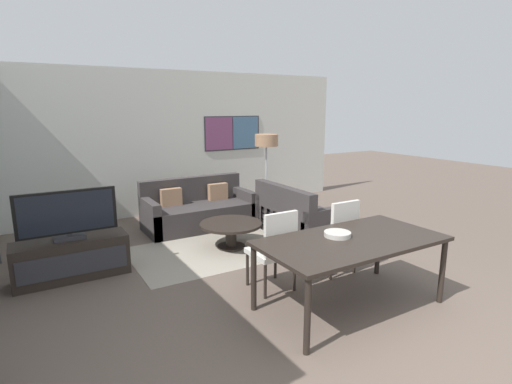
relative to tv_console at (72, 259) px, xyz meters
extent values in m
plane|color=brown|center=(2.38, -3.32, -0.25)|extent=(24.00, 24.00, 0.00)
cube|color=silver|center=(2.38, 2.50, 1.15)|extent=(7.48, 0.06, 2.80)
cube|color=#2D2D33|center=(3.55, 2.46, 1.30)|extent=(1.31, 0.01, 0.72)
cube|color=#753D66|center=(3.23, 2.45, 1.30)|extent=(0.61, 0.02, 0.68)
cube|color=#426684|center=(3.87, 2.45, 1.30)|extent=(0.61, 0.02, 0.68)
cube|color=gray|center=(2.21, -0.03, -0.25)|extent=(2.94, 1.62, 0.01)
cube|color=black|center=(0.00, 0.00, 0.00)|extent=(1.33, 0.44, 0.51)
cube|color=#2D2D33|center=(0.00, -0.22, 0.00)|extent=(1.22, 0.01, 0.28)
cube|color=#2D2D33|center=(0.00, 0.00, 0.28)|extent=(0.36, 0.20, 0.05)
cube|color=#2D2D33|center=(0.00, 0.00, 0.34)|extent=(0.06, 0.03, 0.08)
cube|color=black|center=(0.00, 0.00, 0.59)|extent=(1.14, 0.04, 0.54)
cube|color=black|center=(0.00, -0.02, 0.59)|extent=(1.06, 0.01, 0.49)
cube|color=#383333|center=(2.21, 1.17, -0.04)|extent=(1.90, 0.87, 0.42)
cube|color=#383333|center=(2.21, 1.53, 0.17)|extent=(1.90, 0.16, 0.86)
cube|color=#383333|center=(1.32, 1.17, 0.05)|extent=(0.14, 0.87, 0.60)
cube|color=#383333|center=(3.09, 1.17, 0.05)|extent=(0.14, 0.87, 0.60)
cube|color=#9E7556|center=(1.76, 1.35, 0.32)|extent=(0.36, 0.12, 0.30)
cube|color=#9E7556|center=(2.65, 1.35, 0.32)|extent=(0.36, 0.12, 0.30)
cube|color=#383333|center=(3.52, -0.04, -0.04)|extent=(0.87, 1.52, 0.42)
cube|color=#383333|center=(3.16, -0.04, 0.17)|extent=(0.16, 1.52, 0.86)
cube|color=#383333|center=(3.52, -0.73, 0.05)|extent=(0.87, 0.14, 0.60)
cube|color=#383333|center=(3.52, 0.65, 0.05)|extent=(0.87, 0.14, 0.60)
cube|color=#9E7556|center=(3.34, -0.39, 0.32)|extent=(0.12, 0.36, 0.30)
cylinder|color=black|center=(2.21, -0.03, -0.24)|extent=(0.42, 0.42, 0.03)
cylinder|color=black|center=(2.21, -0.03, -0.08)|extent=(0.17, 0.17, 0.35)
cylinder|color=black|center=(2.21, -0.03, 0.12)|extent=(0.94, 0.94, 0.04)
cube|color=black|center=(2.46, -2.30, 0.48)|extent=(1.96, 1.02, 0.04)
cylinder|color=black|center=(1.54, -2.75, 0.10)|extent=(0.06, 0.06, 0.72)
cylinder|color=black|center=(3.38, -2.75, 0.10)|extent=(0.06, 0.06, 0.72)
cylinder|color=black|center=(1.54, -1.85, 0.10)|extent=(0.06, 0.06, 0.72)
cylinder|color=black|center=(3.38, -1.85, 0.10)|extent=(0.06, 0.06, 0.72)
cube|color=beige|center=(1.97, -1.50, 0.19)|extent=(0.46, 0.46, 0.06)
cube|color=beige|center=(1.97, -1.71, 0.47)|extent=(0.42, 0.05, 0.50)
cylinder|color=black|center=(1.77, -1.70, -0.05)|extent=(0.04, 0.04, 0.41)
cylinder|color=black|center=(2.17, -1.70, -0.05)|extent=(0.04, 0.04, 0.41)
cylinder|color=black|center=(1.77, -1.30, -0.05)|extent=(0.04, 0.04, 0.41)
cylinder|color=black|center=(2.17, -1.30, -0.05)|extent=(0.04, 0.04, 0.41)
cube|color=beige|center=(2.94, -1.49, 0.19)|extent=(0.46, 0.46, 0.06)
cube|color=beige|center=(2.94, -1.69, 0.47)|extent=(0.42, 0.05, 0.50)
cylinder|color=black|center=(2.74, -1.69, -0.05)|extent=(0.04, 0.04, 0.41)
cylinder|color=black|center=(3.14, -1.69, -0.05)|extent=(0.04, 0.04, 0.41)
cylinder|color=black|center=(2.74, -1.29, -0.05)|extent=(0.04, 0.04, 0.41)
cylinder|color=black|center=(3.14, -1.29, -0.05)|extent=(0.04, 0.04, 0.41)
cylinder|color=#B7B2A8|center=(2.38, -2.17, 0.53)|extent=(0.28, 0.28, 0.05)
torus|color=#B7B2A8|center=(2.38, -2.17, 0.54)|extent=(0.28, 0.28, 0.02)
cylinder|color=#2D2D33|center=(3.57, 1.13, -0.24)|extent=(0.28, 0.28, 0.02)
cylinder|color=#B7B7BC|center=(3.57, 1.13, 0.45)|extent=(0.03, 0.03, 1.36)
cylinder|color=#9E7556|center=(3.57, 1.13, 1.24)|extent=(0.43, 0.43, 0.22)
camera|label=1|loc=(-0.42, -5.19, 1.85)|focal=28.00mm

